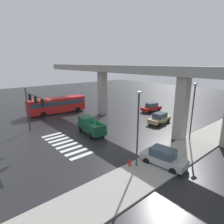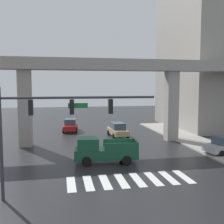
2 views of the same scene
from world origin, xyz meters
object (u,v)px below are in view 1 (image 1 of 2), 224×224
Objects in this scene: city_bus at (57,104)px; sedan_red at (151,107)px; traffic_signal_mast at (33,103)px; sedan_tan at (159,118)px; street_lamp_near_corner at (138,121)px; pickup_truck at (90,126)px; sedan_silver at (163,157)px; street_lamp_mid_block at (193,105)px; fire_hydrant at (130,163)px.

city_bus is 2.49× the size of sedan_red.
sedan_tan is at bearing 66.44° from traffic_signal_mast.
street_lamp_near_corner is (12.27, -17.78, 3.70)m from sedan_red.
pickup_truck is 11.68m from sedan_silver.
sedan_red is (11.04, 15.03, -0.87)m from city_bus.
sedan_tan is 0.51× the size of traffic_signal_mast.
street_lamp_mid_block is at bearing 45.70° from traffic_signal_mast.
city_bus is at bearing 175.27° from pickup_truck.
traffic_signal_mast is at bearing -163.81° from fire_hydrant.
sedan_red is 1.00× the size of sedan_tan.
sedan_red is 0.98× the size of sedan_silver.
sedan_red is at bearing 131.30° from sedan_silver.
traffic_signal_mast reaches higher than sedan_red.
pickup_truck is 6.20× the size of fire_hydrant.
sedan_tan is 5.19× the size of fire_hydrant.
fire_hydrant is at bearing -12.53° from pickup_truck.
street_lamp_near_corner is at bearing 52.16° from fire_hydrant.
city_bus is at bearing 142.01° from traffic_signal_mast.
fire_hydrant is (-1.83, -2.69, -0.42)m from sedan_silver.
city_bus reaches higher than sedan_red.
sedan_red and sedan_silver have the same top height.
traffic_signal_mast is 10.22× the size of fire_hydrant.
city_bus is at bearing -149.42° from sedan_tan.
sedan_red is at bearing 53.71° from city_bus.
street_lamp_near_corner is 1.00× the size of street_lamp_mid_block.
street_lamp_near_corner is at bearing 17.68° from traffic_signal_mast.
pickup_truck is at bearing -4.73° from city_bus.
traffic_signal_mast is (-7.46, -17.11, 3.70)m from sedan_tan.
street_lamp_near_corner is at bearing -123.35° from sedan_silver.
traffic_signal_mast is 20.12m from street_lamp_mid_block.
pickup_truck reaches higher than fire_hydrant.
street_lamp_near_corner is at bearing -9.27° from pickup_truck.
street_lamp_mid_block is at bearing 100.49° from sedan_silver.
traffic_signal_mast is at bearing -121.82° from pickup_truck.
sedan_silver is 0.62× the size of street_lamp_mid_block.
street_lamp_near_corner is (6.59, -12.63, 3.70)m from sedan_tan.
sedan_silver is 0.62× the size of street_lamp_near_corner.
pickup_truck is 11.55m from sedan_tan.
pickup_truck is 13.14m from city_bus.
sedan_red is (-2.04, 16.11, -0.14)m from pickup_truck.
sedan_silver is (13.71, -15.60, 0.00)m from sedan_red.
pickup_truck reaches higher than sedan_tan.
street_lamp_near_corner is at bearing -6.73° from city_bus.
sedan_silver is 17.26m from traffic_signal_mast.
street_lamp_mid_block is (23.31, 7.17, 2.83)m from city_bus.
sedan_red and sedan_tan have the same top height.
fire_hydrant is at bearing -57.02° from sedan_red.
sedan_silver is at bearing 2.50° from pickup_truck.
city_bus reaches higher than sedan_silver.
sedan_silver is (24.75, -0.57, -0.87)m from city_bus.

